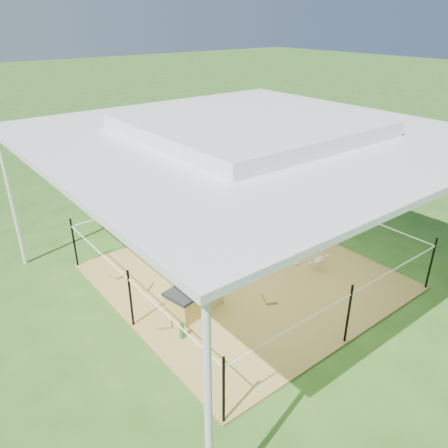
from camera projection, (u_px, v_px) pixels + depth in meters
ground at (244, 277)px, 7.99m from camera, size 90.00×90.00×0.00m
hay_patch at (244, 276)px, 7.98m from camera, size 4.60×4.60×0.03m
canopy_tent at (248, 131)px, 6.82m from camera, size 6.30×6.30×2.90m
rope_fence at (245, 246)px, 7.71m from camera, size 4.54×4.54×1.00m
straw_bale at (195, 299)px, 6.98m from camera, size 0.97×0.62×0.40m
dark_cloth at (195, 287)px, 6.89m from camera, size 1.04×0.68×0.05m
woman at (199, 257)px, 6.72m from camera, size 0.33×0.44×1.08m
green_bottle at (182, 331)px, 6.39m from camera, size 0.08×0.08×0.25m
pony at (245, 241)px, 8.37m from camera, size 0.98×0.55×0.79m
pink_hat at (245, 219)px, 8.17m from camera, size 0.24×0.24×0.11m
foal at (319, 259)px, 8.06m from camera, size 0.90×0.62×0.46m
trash_barrel at (199, 148)px, 14.15m from camera, size 0.58×0.58×0.87m
picnic_table_near at (124, 150)px, 14.24m from camera, size 1.83×1.39×0.72m
picnic_table_far at (192, 121)px, 17.83m from camera, size 2.48×2.21×0.85m
distant_person at (163, 142)px, 14.40m from camera, size 0.58×0.47×1.09m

